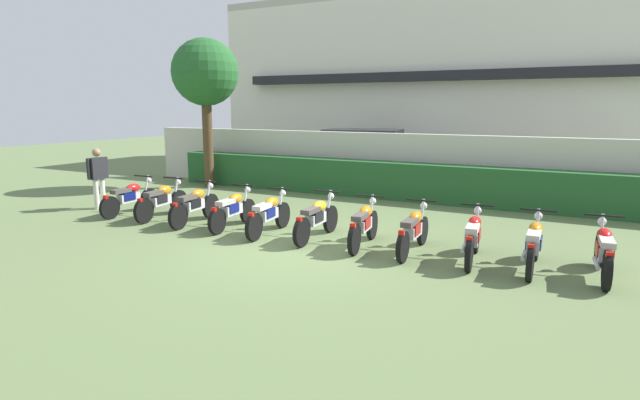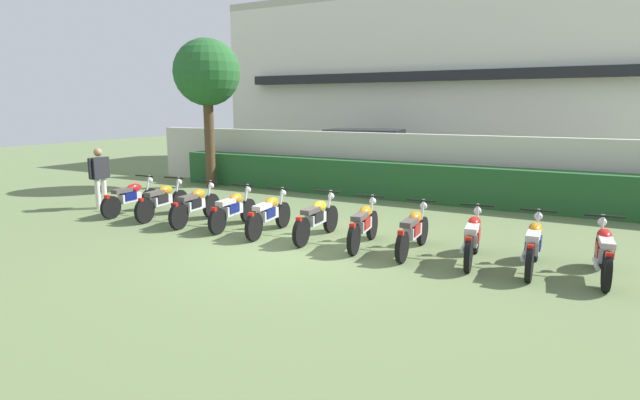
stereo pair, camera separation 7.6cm
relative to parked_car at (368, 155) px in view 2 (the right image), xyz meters
name	(u,v)px [view 2 (the right image)]	position (x,y,z in m)	size (l,w,h in m)	color
ground	(295,248)	(2.28, -9.07, -0.94)	(60.00, 60.00, 0.00)	#607547
building	(467,84)	(2.28, 5.37, 2.71)	(20.49, 6.50, 7.28)	silver
compound_wall	(407,165)	(2.28, -2.37, 0.02)	(19.47, 0.30, 1.90)	beige
hedge_row	(399,181)	(2.28, -3.07, -0.39)	(15.57, 0.70, 1.09)	#235628
parked_car	(368,155)	(0.00, 0.00, 0.00)	(4.71, 2.56, 1.89)	silver
tree_near_inspector	(207,74)	(-4.22, -3.80, 2.82)	(2.20, 2.20, 4.93)	#4C3823
motorcycle_in_row_0	(131,197)	(-3.07, -8.29, -0.50)	(0.60, 1.88, 0.94)	black
motorcycle_in_row_1	(162,200)	(-2.01, -8.25, -0.49)	(0.60, 1.90, 0.96)	black
motorcycle_in_row_2	(195,205)	(-0.87, -8.34, -0.49)	(0.60, 1.88, 0.96)	black
motorcycle_in_row_3	(233,209)	(0.19, -8.30, -0.50)	(0.60, 1.80, 0.94)	black
motorcycle_in_row_4	(269,214)	(1.20, -8.36, -0.49)	(0.60, 1.86, 0.95)	black
motorcycle_in_row_5	(317,218)	(2.31, -8.25, -0.49)	(0.60, 1.93, 0.95)	black
motorcycle_in_row_6	(363,224)	(3.39, -8.32, -0.49)	(0.60, 1.84, 0.96)	black
motorcycle_in_row_7	(413,230)	(4.39, -8.30, -0.50)	(0.60, 1.91, 0.94)	black
motorcycle_in_row_8	(473,237)	(5.50, -8.33, -0.49)	(0.60, 1.84, 0.96)	black
motorcycle_in_row_9	(534,245)	(6.49, -8.34, -0.49)	(0.60, 1.87, 0.96)	black
motorcycle_in_row_10	(604,252)	(7.52, -8.28, -0.49)	(0.60, 1.81, 0.96)	black
inspector_person	(99,173)	(-4.37, -8.14, 0.02)	(0.22, 0.66, 1.62)	silver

